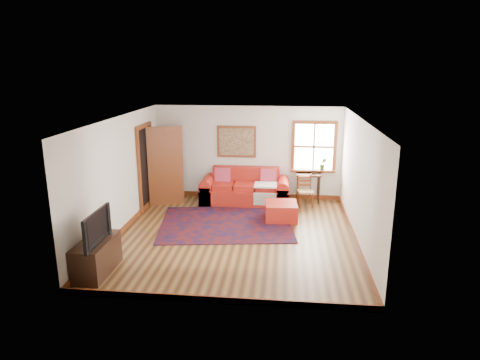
# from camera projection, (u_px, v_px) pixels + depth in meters

# --- Properties ---
(ground) EXTENTS (5.50, 5.50, 0.00)m
(ground) POSITION_uv_depth(u_px,v_px,m) (236.00, 235.00, 9.18)
(ground) COLOR #412611
(ground) RESTS_ON ground
(room_envelope) EXTENTS (5.04, 5.54, 2.52)m
(room_envelope) POSITION_uv_depth(u_px,v_px,m) (236.00, 160.00, 8.77)
(room_envelope) COLOR silver
(room_envelope) RESTS_ON ground
(window) EXTENTS (1.18, 0.20, 1.38)m
(window) POSITION_uv_depth(u_px,v_px,m) (315.00, 152.00, 11.25)
(window) COLOR white
(window) RESTS_ON ground
(doorway) EXTENTS (0.89, 1.08, 2.14)m
(doorway) POSITION_uv_depth(u_px,v_px,m) (158.00, 165.00, 10.84)
(doorway) COLOR black
(doorway) RESTS_ON ground
(framed_artwork) EXTENTS (1.05, 0.07, 0.85)m
(framed_artwork) POSITION_uv_depth(u_px,v_px,m) (237.00, 142.00, 11.41)
(framed_artwork) COLOR brown
(framed_artwork) RESTS_ON ground
(persian_rug) EXTENTS (3.25, 2.75, 0.02)m
(persian_rug) POSITION_uv_depth(u_px,v_px,m) (226.00, 223.00, 9.83)
(persian_rug) COLOR #510F0B
(persian_rug) RESTS_ON ground
(red_leather_sofa) EXTENTS (2.31, 0.95, 0.90)m
(red_leather_sofa) POSITION_uv_depth(u_px,v_px,m) (245.00, 191.00, 11.32)
(red_leather_sofa) COLOR #AE2016
(red_leather_sofa) RESTS_ON ground
(red_ottoman) EXTENTS (0.79, 0.79, 0.42)m
(red_ottoman) POSITION_uv_depth(u_px,v_px,m) (281.00, 211.00, 10.04)
(red_ottoman) COLOR #AE2016
(red_ottoman) RESTS_ON ground
(side_table) EXTENTS (0.65, 0.48, 0.77)m
(side_table) POSITION_uv_depth(u_px,v_px,m) (309.00, 178.00, 11.27)
(side_table) COLOR #321B10
(side_table) RESTS_ON ground
(ladder_back_chair) EXTENTS (0.44, 0.42, 0.82)m
(ladder_back_chair) POSITION_uv_depth(u_px,v_px,m) (305.00, 190.00, 10.98)
(ladder_back_chair) COLOR tan
(ladder_back_chair) RESTS_ON ground
(media_cabinet) EXTENTS (0.49, 1.10, 0.60)m
(media_cabinet) POSITION_uv_depth(u_px,v_px,m) (97.00, 257.00, 7.46)
(media_cabinet) COLOR #321B10
(media_cabinet) RESTS_ON ground
(television) EXTENTS (0.13, 1.01, 0.58)m
(television) POSITION_uv_depth(u_px,v_px,m) (92.00, 227.00, 7.19)
(television) COLOR black
(television) RESTS_ON media_cabinet
(candle_hurricane) EXTENTS (0.12, 0.12, 0.18)m
(candle_hurricane) POSITION_uv_depth(u_px,v_px,m) (107.00, 228.00, 7.74)
(candle_hurricane) COLOR silver
(candle_hurricane) RESTS_ON media_cabinet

